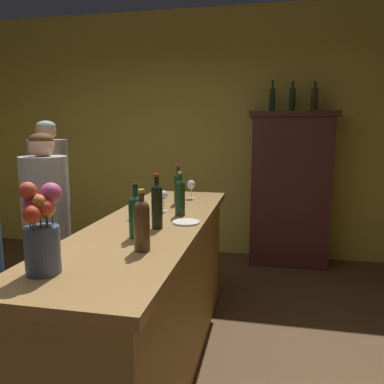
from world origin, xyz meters
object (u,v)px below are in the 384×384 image
at_px(display_cabinet, 290,187).
at_px(wine_bottle_pinot, 157,204).
at_px(wine_bottle_riesling, 180,196).
at_px(patron_in_grey, 50,199).
at_px(cheese_plate, 186,222).
at_px(bar_counter, 152,295).
at_px(wine_glass_rear, 191,185).
at_px(flower_arrangement, 42,230).
at_px(wine_glass_mid, 163,196).
at_px(display_bottle_center, 315,98).
at_px(wine_bottle_merlot, 136,214).
at_px(patron_tall, 47,228).
at_px(wine_glass_front, 136,203).
at_px(display_bottle_left, 272,98).
at_px(wine_bottle_malbec, 178,187).
at_px(wine_bottle_syrah, 142,223).
at_px(display_bottle_midleft, 292,98).

xyz_separation_m(display_cabinet, wine_bottle_pinot, (-0.89, -2.32, 0.22)).
bearing_deg(wine_bottle_riesling, patron_in_grey, 151.50).
bearing_deg(display_cabinet, cheese_plate, -109.09).
distance_m(bar_counter, cheese_plate, 0.55).
xyz_separation_m(wine_glass_rear, flower_arrangement, (-0.26, -1.74, 0.07)).
distance_m(flower_arrangement, cheese_plate, 1.01).
bearing_deg(bar_counter, wine_glass_mid, 91.24).
height_order(bar_counter, wine_glass_mid, wine_glass_mid).
bearing_deg(wine_bottle_pinot, display_bottle_center, 64.45).
bearing_deg(wine_bottle_merlot, flower_arrangement, -109.53).
relative_size(wine_bottle_pinot, wine_bottle_riesling, 1.09).
bearing_deg(patron_tall, bar_counter, -10.76).
height_order(wine_glass_front, flower_arrangement, flower_arrangement).
height_order(display_cabinet, wine_bottle_pinot, display_cabinet).
xyz_separation_m(wine_glass_front, cheese_plate, (0.35, -0.06, -0.10)).
xyz_separation_m(wine_glass_rear, display_bottle_left, (0.65, 1.33, 0.80)).
distance_m(wine_bottle_malbec, wine_bottle_syrah, 1.15).
xyz_separation_m(wine_bottle_pinot, patron_in_grey, (-1.42, 1.16, -0.24)).
relative_size(display_cabinet, wine_glass_mid, 11.82).
bearing_deg(wine_bottle_riesling, display_cabinet, 67.02).
bearing_deg(patron_tall, display_bottle_midleft, 49.89).
relative_size(wine_glass_front, wine_glass_mid, 0.95).
distance_m(wine_bottle_riesling, patron_tall, 1.05).
relative_size(wine_glass_rear, patron_in_grey, 0.10).
relative_size(wine_glass_rear, patron_tall, 0.10).
xyz_separation_m(wine_bottle_merlot, flower_arrangement, (-0.20, -0.55, 0.05)).
distance_m(bar_counter, wine_bottle_syrah, 0.85).
bearing_deg(wine_bottle_malbec, wine_bottle_pinot, -85.96).
relative_size(bar_counter, wine_glass_front, 16.47).
bearing_deg(wine_glass_mid, wine_bottle_syrah, -80.75).
bearing_deg(wine_bottle_pinot, display_cabinet, 69.02).
bearing_deg(display_bottle_left, display_bottle_midleft, 0.00).
xyz_separation_m(wine_bottle_syrah, wine_bottle_merlot, (-0.10, 0.20, -0.01)).
bearing_deg(wine_glass_rear, wine_glass_mid, -100.77).
distance_m(display_cabinet, wine_bottle_syrah, 2.85).
xyz_separation_m(wine_bottle_malbec, wine_bottle_merlot, (-0.00, -0.95, -0.00)).
height_order(flower_arrangement, display_bottle_center, display_bottle_center).
distance_m(bar_counter, wine_glass_front, 0.61).
distance_m(wine_bottle_pinot, flower_arrangement, 0.80).
bearing_deg(display_cabinet, flower_arrangement, -110.38).
height_order(wine_bottle_pinot, display_bottle_left, display_bottle_left).
bearing_deg(patron_tall, wine_bottle_merlot, -28.95).
bearing_deg(wine_glass_front, wine_bottle_merlot, -69.99).
bearing_deg(display_bottle_left, display_bottle_center, -0.00).
relative_size(wine_bottle_merlot, wine_glass_rear, 1.86).
bearing_deg(wine_glass_front, wine_glass_mid, 64.73).
bearing_deg(wine_bottle_malbec, wine_glass_rear, 76.40).
bearing_deg(wine_bottle_syrah, display_cabinet, 72.80).
bearing_deg(patron_tall, wine_glass_front, -7.63).
xyz_separation_m(wine_glass_front, patron_in_grey, (-1.21, 0.94, -0.19)).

